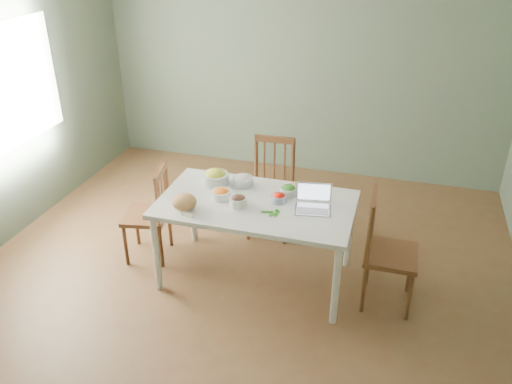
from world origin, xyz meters
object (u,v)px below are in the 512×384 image
(dining_table, at_px, (256,241))
(chair_far, at_px, (270,190))
(laptop, at_px, (314,200))
(bread_boule, at_px, (184,202))
(chair_right, at_px, (392,252))
(chair_left, at_px, (146,213))
(bowl_squash, at_px, (215,177))

(dining_table, xyz_separation_m, chair_far, (-0.07, 0.78, 0.11))
(chair_far, height_order, laptop, chair_far)
(laptop, bearing_deg, bread_boule, -174.26)
(dining_table, distance_m, chair_right, 1.18)
(chair_far, relative_size, chair_left, 1.07)
(bowl_squash, bearing_deg, chair_far, 55.77)
(bowl_squash, xyz_separation_m, laptop, (0.95, -0.23, 0.03))
(chair_left, xyz_separation_m, bowl_squash, (0.65, 0.18, 0.39))
(chair_left, height_order, bread_boule, chair_left)
(bread_boule, height_order, laptop, laptop)
(bread_boule, bearing_deg, bowl_squash, 79.64)
(chair_right, bearing_deg, laptop, 88.48)
(chair_left, bearing_deg, chair_far, 114.57)
(dining_table, height_order, chair_left, chair_left)
(laptop, bearing_deg, chair_far, 117.06)
(chair_far, xyz_separation_m, bread_boule, (-0.47, -1.06, 0.35))
(dining_table, distance_m, chair_far, 0.79)
(dining_table, xyz_separation_m, bowl_squash, (-0.45, 0.22, 0.47))
(chair_far, height_order, bread_boule, chair_far)
(bread_boule, bearing_deg, chair_left, 150.12)
(chair_left, height_order, chair_right, chair_right)
(chair_far, distance_m, chair_left, 1.27)
(chair_right, height_order, bowl_squash, chair_right)
(chair_left, relative_size, bowl_squash, 3.85)
(chair_far, relative_size, bowl_squash, 4.11)
(dining_table, height_order, chair_right, chair_right)
(chair_far, distance_m, bowl_squash, 0.76)
(chair_far, relative_size, chair_right, 0.99)
(chair_left, distance_m, bread_boule, 0.75)
(bowl_squash, distance_m, laptop, 0.98)
(chair_right, relative_size, bread_boule, 4.88)
(chair_far, height_order, chair_left, chair_far)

